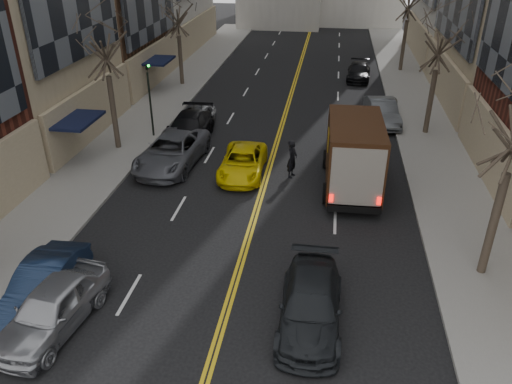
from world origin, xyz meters
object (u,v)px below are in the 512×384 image
observer_sedan (311,305)px  taxi (243,162)px  ups_truck (353,154)px  pedestrian (292,159)px

observer_sedan → taxi: observer_sedan is taller
taxi → observer_sedan: bearing=-70.5°
ups_truck → taxi: (-5.42, 0.65, -1.13)m
taxi → pedestrian: bearing=0.3°
ups_truck → pedestrian: ups_truck is taller
ups_truck → pedestrian: (-2.92, 0.74, -0.80)m
observer_sedan → pedestrian: (-1.50, 10.43, 0.27)m
taxi → pedestrian: size_ratio=2.40×
ups_truck → taxi: ups_truck is taller
ups_truck → observer_sedan: size_ratio=1.35×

